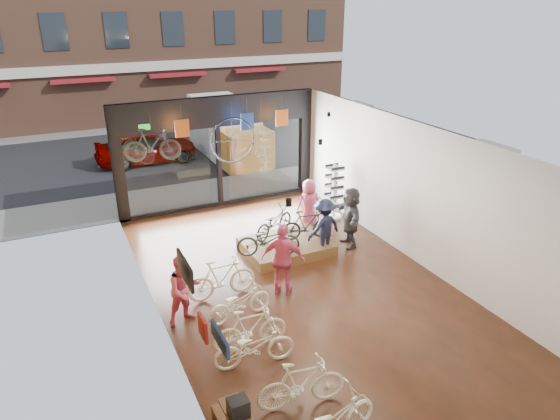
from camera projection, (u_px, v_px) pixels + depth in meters
ground_plane at (299, 285)px, 12.71m from camera, size 7.00×12.00×0.04m
ceiling at (301, 138)px, 11.21m from camera, size 7.00×12.00×0.04m
wall_left at (153, 245)px, 10.57m from camera, size 0.04×12.00×3.80m
wall_right at (416, 194)px, 13.35m from camera, size 0.04×12.00×3.80m
wall_back at (499, 373)px, 6.95m from camera, size 7.00×0.04×3.80m
storefront at (218, 152)px, 16.95m from camera, size 7.00×0.26×3.80m
exit_sign at (144, 127)px, 15.45m from camera, size 0.35×0.06×0.18m
street_road at (162, 143)px, 25.18m from camera, size 30.00×18.00×0.02m
sidewalk_near at (210, 192)px, 18.66m from camera, size 30.00×2.40×0.12m
sidewalk_far at (146, 125)px, 28.47m from camera, size 30.00×2.00×0.12m
street_car at (146, 147)px, 21.86m from camera, size 4.31×1.73×1.47m
box_truck at (231, 132)px, 22.26m from camera, size 2.10×6.29×2.48m
floor_bike_1 at (302, 384)px, 8.74m from camera, size 1.68×0.72×0.98m
floor_bike_2 at (254, 346)px, 9.77m from camera, size 1.70×0.79×0.86m
floor_bike_3 at (250, 329)px, 10.22m from camera, size 1.61×0.55×0.95m
floor_bike_4 at (239, 302)px, 11.22m from camera, size 1.62×0.73×0.82m
floor_bike_5 at (222, 278)px, 11.99m from camera, size 1.71×0.49×1.03m
display_platform at (286, 246)px, 14.34m from camera, size 2.40×1.80×0.30m
display_bike_left at (268, 240)px, 13.37m from camera, size 1.81×1.09×0.90m
display_bike_mid at (307, 225)px, 14.26m from camera, size 1.56×0.74×0.90m
display_bike_right at (274, 222)px, 14.52m from camera, size 1.71×1.27×0.86m
customer_1 at (184, 290)px, 10.95m from camera, size 0.92×0.79×1.64m
customer_2 at (283, 259)px, 12.02m from camera, size 1.13×1.02×1.84m
customer_3 at (324, 227)px, 13.94m from camera, size 1.17×0.81×1.67m
customer_4 at (309, 205)px, 15.50m from camera, size 0.85×0.60×1.62m
customer_5 at (350, 217)px, 14.41m from camera, size 0.89×1.74×1.79m
sunglasses_rack at (334, 192)px, 16.20m from camera, size 0.56×0.47×1.85m
wall_merch at (213, 367)px, 7.95m from camera, size 0.40×2.40×2.60m
penny_farthing at (242, 141)px, 16.04m from camera, size 1.87×0.06×1.49m
hung_bike at (152, 145)px, 14.05m from camera, size 1.64×0.77×0.95m
jersey_left at (182, 128)px, 15.29m from camera, size 0.45×0.03×0.55m
jersey_mid at (247, 122)px, 16.14m from camera, size 0.45×0.03×0.55m
jersey_right at (282, 118)px, 16.63m from camera, size 0.45×0.03×0.55m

